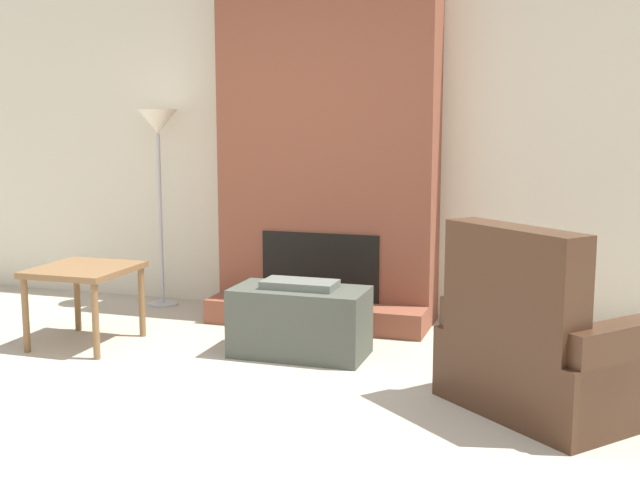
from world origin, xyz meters
name	(u,v)px	position (x,y,z in m)	size (l,w,h in m)	color
ground_plane	(176,437)	(0.00, 0.00, 0.00)	(24.00, 24.00, 0.00)	#B2A893
wall_back	(337,147)	(0.00, 2.74, 1.30)	(7.27, 0.06, 2.60)	beige
fireplace	(328,157)	(0.00, 2.49, 1.24)	(1.65, 0.70, 2.60)	brown
ottoman	(300,320)	(0.13, 1.47, 0.23)	(0.87, 0.44, 0.49)	#474C42
armchair	(542,356)	(1.66, 0.91, 0.29)	(1.28, 1.26, 0.99)	#422819
side_table	(84,277)	(-1.35, 1.28, 0.46)	(0.61, 0.65, 0.54)	brown
floor_lamp_left	(158,137)	(-1.41, 2.46, 1.38)	(0.32, 0.32, 1.60)	#ADADB2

